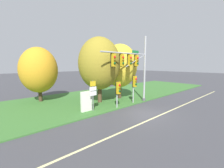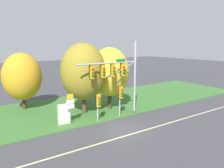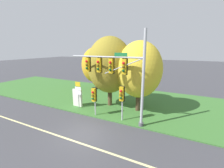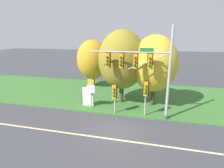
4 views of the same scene
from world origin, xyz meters
The scene contains 11 objects.
ground_plane centered at (0.00, 0.00, 0.00)m, with size 160.00×160.00×0.00m, color #3D3D42.
lane_stripe centered at (0.00, -1.20, 0.00)m, with size 36.00×0.16×0.01m, color beige.
grass_verge centered at (0.00, 8.25, 0.05)m, with size 48.00×11.50×0.10m, color #386B2D.
traffic_signal_mast centered at (1.44, 2.78, 4.53)m, with size 6.86×0.49×7.64m.
pedestrian_signal_near_kerb centered at (1.86, 2.84, 2.40)m, with size 0.46×0.55×3.17m.
pedestrian_signal_further_along centered at (-0.85, 2.72, 2.03)m, with size 0.46×0.55×2.74m.
route_sign_post centered at (-3.34, 3.56, 1.96)m, with size 0.77×0.08×2.92m.
tree_nearest_road centered at (-5.80, 10.98, 3.83)m, with size 4.26×4.26×6.40m.
tree_left_of_mast centered at (-0.79, 5.84, 4.58)m, with size 4.76×4.76×7.47m.
tree_behind_signpost centered at (2.45, 5.76, 4.31)m, with size 4.39×4.39×6.97m.
info_kiosk centered at (-3.83, 3.98, 1.04)m, with size 1.10×0.24×1.90m.
Camera 3 is at (6.43, -8.33, 6.35)m, focal length 24.00 mm.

